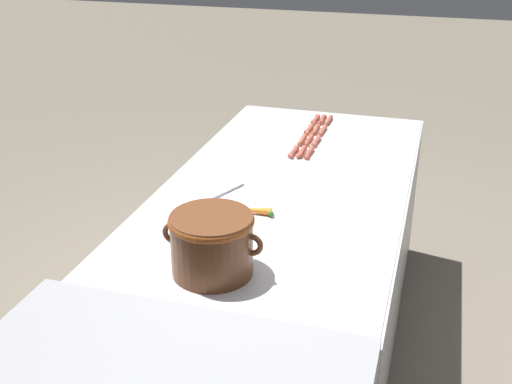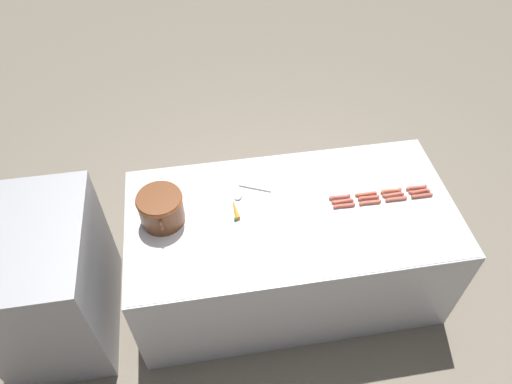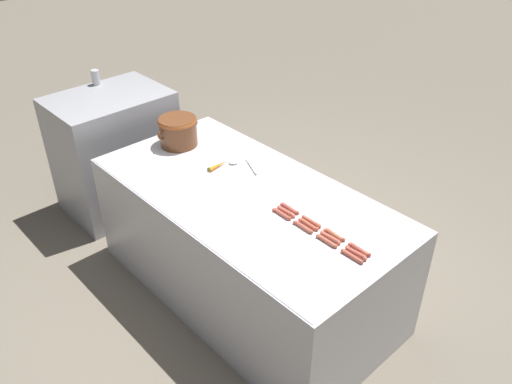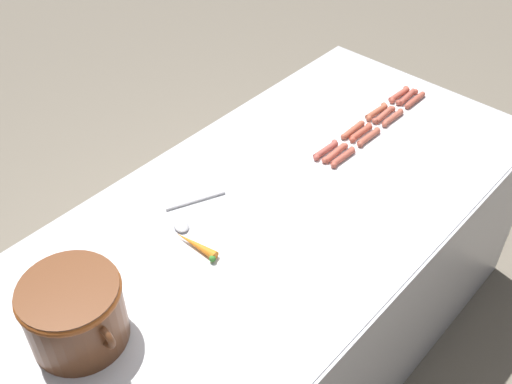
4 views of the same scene
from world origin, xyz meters
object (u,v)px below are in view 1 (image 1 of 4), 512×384
(hot_dog_4, at_px, (322,120))
(hot_dog_5, at_px, (315,130))
(hot_dog_0, at_px, (329,120))
(hot_dog_1, at_px, (323,130))
(hot_dog_7, at_px, (302,152))
(hot_dog_8, at_px, (316,120))
(hot_dog_6, at_px, (309,140))
(carrot, at_px, (252,210))
(hot_dog_2, at_px, (316,141))
(hot_dog_11, at_px, (294,152))
(serving_spoon, at_px, (228,201))
(bean_pot, at_px, (212,241))
(hot_dog_3, at_px, (309,153))
(hot_dog_9, at_px, (309,129))
(hot_dog_10, at_px, (302,140))

(hot_dog_4, height_order, hot_dog_5, same)
(hot_dog_0, xyz_separation_m, hot_dog_1, (-0.00, 0.18, 0.00))
(hot_dog_5, relative_size, hot_dog_7, 1.00)
(hot_dog_0, height_order, hot_dog_8, same)
(hot_dog_6, bearing_deg, carrot, 87.25)
(hot_dog_6, bearing_deg, hot_dog_2, 173.87)
(hot_dog_6, xyz_separation_m, carrot, (0.04, 0.87, 0.00))
(hot_dog_7, distance_m, carrot, 0.69)
(hot_dog_11, bearing_deg, hot_dog_4, -94.01)
(hot_dog_4, bearing_deg, serving_spoon, 81.51)
(hot_dog_1, bearing_deg, hot_dog_0, -89.97)
(serving_spoon, bearing_deg, hot_dog_1, -102.15)
(serving_spoon, distance_m, carrot, 0.15)
(bean_pot, bearing_deg, hot_dog_1, -93.10)
(hot_dog_0, height_order, hot_dog_11, same)
(hot_dog_6, bearing_deg, hot_dog_4, -90.22)
(hot_dog_3, distance_m, hot_dog_9, 0.35)
(hot_dog_9, bearing_deg, hot_dog_6, 101.99)
(hot_dog_0, distance_m, hot_dog_4, 0.04)
(hot_dog_6, xyz_separation_m, hot_dog_11, (0.04, 0.18, 0.00))
(hot_dog_3, height_order, hot_dog_5, same)
(hot_dog_0, bearing_deg, hot_dog_2, 90.27)
(hot_dog_4, distance_m, hot_dog_7, 0.52)
(hot_dog_0, distance_m, hot_dog_10, 0.36)
(hot_dog_10, bearing_deg, serving_spoon, 80.25)
(hot_dog_4, relative_size, hot_dog_8, 1.00)
(hot_dog_9, relative_size, serving_spoon, 0.57)
(hot_dog_1, distance_m, hot_dog_5, 0.04)
(hot_dog_6, relative_size, hot_dog_8, 1.00)
(bean_pot, bearing_deg, carrot, -89.98)
(hot_dog_3, bearing_deg, hot_dog_9, -77.60)
(hot_dog_2, distance_m, bean_pot, 1.32)
(bean_pot, xyz_separation_m, carrot, (0.00, -0.45, -0.10))
(hot_dog_0, xyz_separation_m, hot_dog_9, (0.07, 0.18, 0.00))
(hot_dog_9, distance_m, hot_dog_11, 0.35)
(hot_dog_5, relative_size, carrot, 0.81)
(hot_dog_5, bearing_deg, hot_dog_2, 103.30)
(hot_dog_4, bearing_deg, hot_dog_6, 89.78)
(hot_dog_1, bearing_deg, hot_dog_9, 6.12)
(hot_dog_2, bearing_deg, hot_dog_5, -76.70)
(hot_dog_6, distance_m, serving_spoon, 0.81)
(hot_dog_3, distance_m, bean_pot, 1.15)
(hot_dog_1, height_order, carrot, carrot)
(hot_dog_2, height_order, hot_dog_10, same)
(hot_dog_4, distance_m, carrot, 1.22)
(hot_dog_0, relative_size, hot_dog_11, 1.00)
(hot_dog_2, relative_size, hot_dog_9, 1.00)
(hot_dog_7, distance_m, hot_dog_11, 0.04)
(hot_dog_5, distance_m, carrot, 1.04)
(hot_dog_3, relative_size, hot_dog_4, 1.00)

